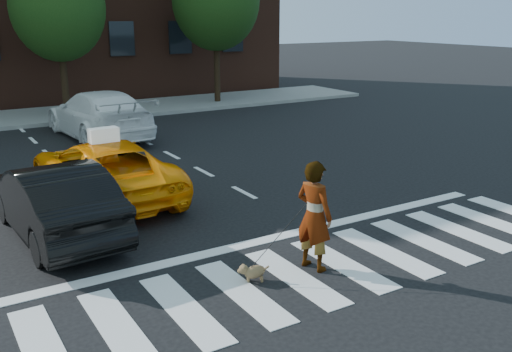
% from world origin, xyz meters
% --- Properties ---
extents(ground, '(120.00, 120.00, 0.00)m').
position_xyz_m(ground, '(0.00, 0.00, 0.00)').
color(ground, black).
rests_on(ground, ground).
extents(crosswalk, '(13.00, 2.40, 0.01)m').
position_xyz_m(crosswalk, '(0.00, 0.00, 0.01)').
color(crosswalk, silver).
rests_on(crosswalk, ground).
extents(stop_line, '(12.00, 0.30, 0.01)m').
position_xyz_m(stop_line, '(0.00, 1.60, 0.01)').
color(stop_line, silver).
rests_on(stop_line, ground).
extents(sidewalk_far, '(30.00, 4.00, 0.15)m').
position_xyz_m(sidewalk_far, '(0.00, 17.50, 0.07)').
color(sidewalk_far, slate).
rests_on(sidewalk_far, ground).
extents(taxi, '(2.52, 5.12, 1.40)m').
position_xyz_m(taxi, '(-1.40, 5.70, 0.70)').
color(taxi, '#FF9005').
rests_on(taxi, ground).
extents(black_sedan, '(1.83, 4.49, 1.45)m').
position_xyz_m(black_sedan, '(-2.89, 3.97, 0.72)').
color(black_sedan, black).
rests_on(black_sedan, ground).
extents(white_suv, '(2.66, 5.77, 1.64)m').
position_xyz_m(white_suv, '(0.52, 12.49, 0.82)').
color(white_suv, white).
rests_on(white_suv, ground).
extents(woman, '(0.62, 0.78, 1.89)m').
position_xyz_m(woman, '(0.47, 0.14, 0.95)').
color(woman, '#999999').
rests_on(woman, ground).
extents(dog, '(0.50, 0.35, 0.30)m').
position_xyz_m(dog, '(-0.67, 0.24, 0.17)').
color(dog, '#895C45').
rests_on(dog, ground).
extents(taxi_sign, '(0.66, 0.31, 0.32)m').
position_xyz_m(taxi_sign, '(-1.40, 5.50, 1.56)').
color(taxi_sign, white).
rests_on(taxi_sign, taxi).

